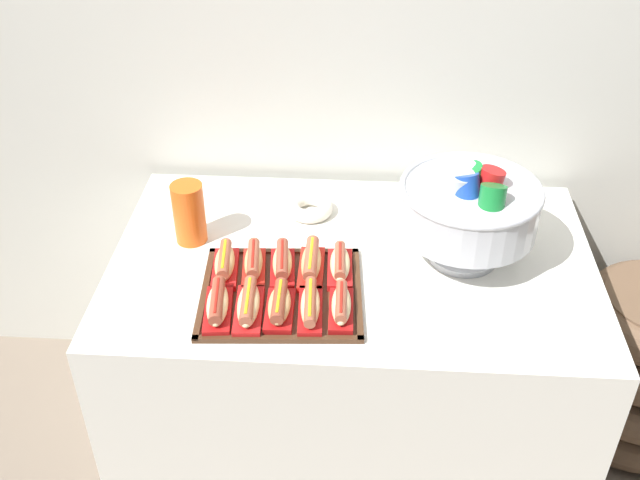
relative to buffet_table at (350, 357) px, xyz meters
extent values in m
plane|color=#7A6B5B|center=(0.00, 0.00, -0.41)|extent=(10.00, 10.00, 0.00)
cube|color=beige|center=(0.00, 0.49, 0.89)|extent=(6.00, 0.10, 2.60)
cube|color=white|center=(0.00, 0.00, 0.00)|extent=(1.30, 0.81, 0.74)
cylinder|color=black|center=(-0.54, 0.29, -0.39)|extent=(0.05, 0.05, 0.04)
cylinder|color=black|center=(0.54, 0.29, -0.39)|extent=(0.05, 0.05, 0.04)
torus|color=brown|center=(0.95, 0.17, -0.34)|extent=(0.53, 0.53, 0.13)
torus|color=brown|center=(0.95, 0.17, -0.20)|extent=(0.54, 0.54, 0.13)
cube|color=#472B19|center=(-0.18, -0.16, 0.37)|extent=(0.43, 0.38, 0.01)
cube|color=#472B19|center=(-0.17, -0.34, 0.38)|extent=(0.41, 0.04, 0.01)
cube|color=#472B19|center=(-0.19, 0.01, 0.38)|extent=(0.41, 0.04, 0.01)
cube|color=#472B19|center=(-0.37, -0.18, 0.38)|extent=(0.04, 0.36, 0.01)
cube|color=#472B19|center=(0.02, -0.15, 0.38)|extent=(0.04, 0.36, 0.01)
cube|color=#B21414|center=(-0.32, -0.26, 0.39)|extent=(0.08, 0.18, 0.02)
ellipsoid|color=beige|center=(-0.32, -0.26, 0.41)|extent=(0.07, 0.16, 0.04)
cylinder|color=brown|center=(-0.32, -0.26, 0.42)|extent=(0.05, 0.16, 0.03)
cylinder|color=red|center=(-0.32, -0.26, 0.43)|extent=(0.02, 0.13, 0.01)
cube|color=red|center=(-0.25, -0.25, 0.39)|extent=(0.08, 0.18, 0.02)
ellipsoid|color=beige|center=(-0.25, -0.25, 0.41)|extent=(0.06, 0.17, 0.04)
cylinder|color=#A8563D|center=(-0.25, -0.25, 0.42)|extent=(0.04, 0.16, 0.03)
cylinder|color=yellow|center=(-0.25, -0.25, 0.43)|extent=(0.02, 0.13, 0.01)
cube|color=#B21414|center=(-0.17, -0.25, 0.39)|extent=(0.07, 0.16, 0.02)
ellipsoid|color=tan|center=(-0.17, -0.25, 0.41)|extent=(0.06, 0.15, 0.04)
cylinder|color=brown|center=(-0.17, -0.25, 0.42)|extent=(0.04, 0.14, 0.03)
cylinder|color=yellow|center=(-0.17, -0.25, 0.43)|extent=(0.01, 0.12, 0.01)
cube|color=#B21414|center=(-0.10, -0.24, 0.39)|extent=(0.07, 0.18, 0.02)
ellipsoid|color=beige|center=(-0.10, -0.24, 0.41)|extent=(0.06, 0.16, 0.04)
cylinder|color=#A8563D|center=(-0.10, -0.24, 0.42)|extent=(0.04, 0.16, 0.03)
cylinder|color=yellow|center=(-0.10, -0.24, 0.43)|extent=(0.02, 0.14, 0.01)
cube|color=#B21414|center=(-0.02, -0.24, 0.39)|extent=(0.06, 0.16, 0.02)
ellipsoid|color=beige|center=(-0.02, -0.24, 0.41)|extent=(0.05, 0.15, 0.04)
cylinder|color=#A8563D|center=(-0.02, -0.24, 0.42)|extent=(0.03, 0.14, 0.03)
cylinder|color=red|center=(-0.02, -0.24, 0.43)|extent=(0.01, 0.12, 0.01)
cube|color=red|center=(-0.33, -0.09, 0.39)|extent=(0.08, 0.17, 0.02)
ellipsoid|color=tan|center=(-0.33, -0.09, 0.41)|extent=(0.07, 0.16, 0.04)
cylinder|color=#A8563D|center=(-0.33, -0.09, 0.42)|extent=(0.04, 0.14, 0.03)
cylinder|color=yellow|center=(-0.33, -0.09, 0.44)|extent=(0.02, 0.12, 0.01)
cube|color=red|center=(-0.26, -0.09, 0.39)|extent=(0.08, 0.17, 0.02)
ellipsoid|color=tan|center=(-0.26, -0.09, 0.41)|extent=(0.06, 0.15, 0.04)
cylinder|color=#A8563D|center=(-0.26, -0.09, 0.42)|extent=(0.05, 0.14, 0.03)
cylinder|color=red|center=(-0.26, -0.09, 0.44)|extent=(0.02, 0.12, 0.01)
cube|color=#B21414|center=(-0.18, -0.08, 0.39)|extent=(0.08, 0.17, 0.02)
ellipsoid|color=#E0BC7F|center=(-0.18, -0.08, 0.41)|extent=(0.06, 0.15, 0.04)
cylinder|color=#9E4C38|center=(-0.18, -0.08, 0.42)|extent=(0.04, 0.15, 0.03)
cylinder|color=red|center=(-0.18, -0.08, 0.44)|extent=(0.02, 0.12, 0.01)
cube|color=red|center=(-0.11, -0.08, 0.39)|extent=(0.07, 0.18, 0.02)
ellipsoid|color=tan|center=(-0.11, -0.08, 0.41)|extent=(0.05, 0.16, 0.04)
cylinder|color=#A8563D|center=(-0.11, -0.08, 0.42)|extent=(0.04, 0.16, 0.03)
cylinder|color=yellow|center=(-0.11, -0.08, 0.44)|extent=(0.01, 0.13, 0.01)
cube|color=red|center=(-0.03, -0.07, 0.39)|extent=(0.07, 0.16, 0.02)
ellipsoid|color=beige|center=(-0.03, -0.07, 0.41)|extent=(0.06, 0.15, 0.04)
cylinder|color=#A8563D|center=(-0.03, -0.07, 0.42)|extent=(0.03, 0.14, 0.03)
cylinder|color=red|center=(-0.03, -0.07, 0.43)|extent=(0.01, 0.12, 0.01)
cylinder|color=silver|center=(0.30, 0.02, 0.38)|extent=(0.19, 0.19, 0.02)
cone|color=silver|center=(0.30, 0.02, 0.43)|extent=(0.07, 0.07, 0.08)
cylinder|color=silver|center=(0.30, 0.02, 0.53)|extent=(0.36, 0.36, 0.12)
torus|color=silver|center=(0.30, 0.02, 0.59)|extent=(0.37, 0.37, 0.02)
cylinder|color=red|center=(0.34, 0.03, 0.58)|extent=(0.10, 0.09, 0.14)
cylinder|color=#197A33|center=(0.31, 0.06, 0.58)|extent=(0.12, 0.10, 0.14)
cylinder|color=#B7BCC6|center=(0.28, 0.07, 0.58)|extent=(0.11, 0.11, 0.13)
cylinder|color=#B7BCC6|center=(0.27, 0.02, 0.58)|extent=(0.09, 0.10, 0.14)
cylinder|color=#1E47B2|center=(0.28, 0.00, 0.58)|extent=(0.09, 0.11, 0.15)
cylinder|color=#197A33|center=(0.34, -0.05, 0.58)|extent=(0.09, 0.12, 0.14)
cylinder|color=#EA5B19|center=(-0.45, 0.06, 0.42)|extent=(0.09, 0.09, 0.10)
cylinder|color=#EA5B19|center=(-0.45, 0.06, 0.44)|extent=(0.09, 0.09, 0.10)
cylinder|color=#EA5B19|center=(-0.45, 0.06, 0.46)|extent=(0.09, 0.09, 0.10)
cylinder|color=#EA5B19|center=(-0.45, 0.06, 0.48)|extent=(0.09, 0.09, 0.10)
cylinder|color=#EA5B19|center=(-0.45, 0.06, 0.49)|extent=(0.09, 0.09, 0.10)
torus|color=silver|center=(-0.13, 0.21, 0.39)|extent=(0.14, 0.14, 0.04)
camera|label=1|loc=(0.02, -1.62, 1.60)|focal=42.27mm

